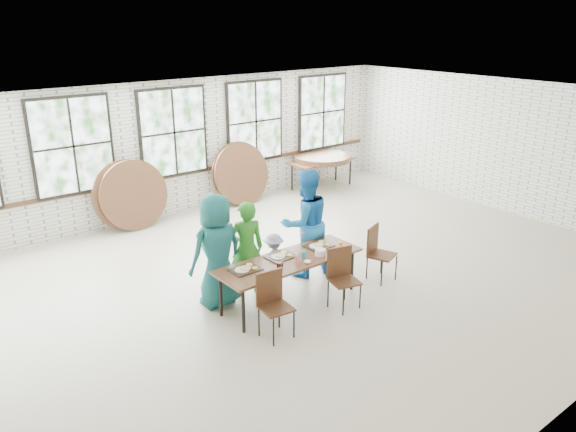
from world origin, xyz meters
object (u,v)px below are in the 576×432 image
object	(u,v)px
chair_near_left	(273,299)
storage_table	(322,162)
chair_near_right	(342,273)
dining_table	(289,262)

from	to	relation	value
chair_near_left	storage_table	xyz separation A→B (m)	(5.40, 4.99, 0.13)
chair_near_left	chair_near_right	distance (m)	1.34
chair_near_left	chair_near_right	xyz separation A→B (m)	(1.34, 0.01, 0.00)
chair_near_right	storage_table	xyz separation A→B (m)	(4.05, 4.98, 0.13)
dining_table	storage_table	size ratio (longest dim) A/B	1.32
chair_near_left	dining_table	bearing A→B (deg)	43.65
storage_table	chair_near_left	bearing A→B (deg)	-139.09
chair_near_right	dining_table	bearing A→B (deg)	149.65
dining_table	chair_near_right	world-z (taller)	chair_near_right
dining_table	chair_near_right	size ratio (longest dim) A/B	2.53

